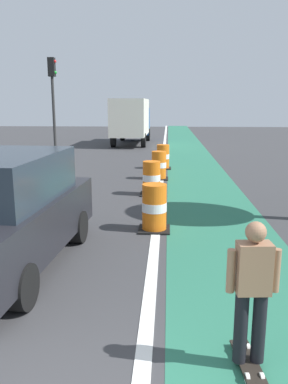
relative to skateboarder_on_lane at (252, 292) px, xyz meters
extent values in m
cube|color=#286B51|center=(0.33, 10.61, -0.91)|extent=(2.50, 80.00, 0.01)
cube|color=silver|center=(-1.17, 10.61, -0.91)|extent=(0.20, 80.00, 0.01)
cube|color=black|center=(0.00, 0.00, -0.84)|extent=(0.29, 0.82, 0.02)
cylinder|color=silver|center=(-0.10, 0.25, -0.86)|extent=(0.05, 0.11, 0.11)
cylinder|color=silver|center=(0.05, 0.27, -0.86)|extent=(0.05, 0.11, 0.11)
cylinder|color=silver|center=(-0.05, -0.27, -0.86)|extent=(0.05, 0.11, 0.11)
cylinder|color=silver|center=(0.10, -0.25, -0.86)|extent=(0.05, 0.11, 0.11)
cylinder|color=black|center=(-0.10, -0.01, -0.42)|extent=(0.15, 0.15, 0.82)
cylinder|color=black|center=(0.10, 0.01, -0.42)|extent=(0.15, 0.15, 0.82)
cube|color=#9E7051|center=(0.00, 0.00, 0.27)|extent=(0.38, 0.25, 0.56)
cylinder|color=#9E7051|center=(-0.24, -0.02, 0.24)|extent=(0.09, 0.09, 0.48)
cylinder|color=#9E7051|center=(0.24, 0.02, 0.24)|extent=(0.09, 0.09, 0.48)
sphere|color=#9E7051|center=(0.00, 0.00, 0.67)|extent=(0.22, 0.22, 0.22)
cube|color=black|center=(-3.70, 2.58, -0.12)|extent=(2.10, 4.70, 0.90)
cube|color=#232D38|center=(-3.70, 2.58, 0.73)|extent=(1.78, 2.94, 0.80)
cylinder|color=black|center=(-4.44, 4.05, -0.57)|extent=(0.32, 0.70, 0.68)
cylinder|color=black|center=(-2.80, 3.96, -0.57)|extent=(0.32, 0.70, 0.68)
cylinder|color=black|center=(-2.97, 1.11, -0.57)|extent=(0.32, 0.70, 0.68)
cylinder|color=orange|center=(-1.21, 4.87, -0.66)|extent=(0.56, 0.56, 0.42)
cylinder|color=white|center=(-1.21, 4.87, -0.35)|extent=(0.57, 0.57, 0.21)
cylinder|color=orange|center=(-1.21, 4.87, -0.03)|extent=(0.56, 0.56, 0.42)
cube|color=black|center=(-1.21, 4.87, -0.89)|extent=(0.73, 0.73, 0.04)
cylinder|color=orange|center=(-1.43, 8.58, -0.66)|extent=(0.56, 0.56, 0.42)
cylinder|color=white|center=(-1.43, 8.58, -0.35)|extent=(0.57, 0.57, 0.21)
cylinder|color=orange|center=(-1.43, 8.58, -0.03)|extent=(0.56, 0.56, 0.42)
cube|color=black|center=(-1.43, 8.58, -0.89)|extent=(0.73, 0.73, 0.04)
cylinder|color=orange|center=(-1.26, 11.36, -0.66)|extent=(0.56, 0.56, 0.42)
cylinder|color=white|center=(-1.26, 11.36, -0.35)|extent=(0.57, 0.57, 0.21)
cylinder|color=orange|center=(-1.26, 11.36, -0.03)|extent=(0.56, 0.56, 0.42)
cube|color=black|center=(-1.26, 11.36, -0.89)|extent=(0.73, 0.73, 0.04)
cylinder|color=orange|center=(-1.14, 13.94, -0.66)|extent=(0.56, 0.56, 0.42)
cylinder|color=white|center=(-1.14, 13.94, -0.35)|extent=(0.57, 0.57, 0.21)
cylinder|color=orange|center=(-1.14, 13.94, -0.03)|extent=(0.56, 0.56, 0.42)
cube|color=black|center=(-1.14, 13.94, -0.89)|extent=(0.73, 0.73, 0.04)
cube|color=silver|center=(-3.60, 24.41, 1.07)|extent=(2.36, 5.62, 2.50)
cube|color=#19478C|center=(-3.56, 28.26, 0.62)|extent=(2.22, 1.92, 2.10)
cylinder|color=black|center=(-4.59, 28.07, -0.43)|extent=(0.31, 0.96, 0.96)
cylinder|color=black|center=(-2.53, 28.05, -0.43)|extent=(0.31, 0.96, 0.96)
cylinder|color=black|center=(-4.64, 23.02, -0.43)|extent=(0.31, 0.96, 0.96)
cylinder|color=black|center=(-2.58, 23.00, -0.43)|extent=(0.31, 0.96, 0.96)
cylinder|color=#2D2D2D|center=(-6.67, 16.06, 1.19)|extent=(0.14, 0.14, 4.20)
cube|color=black|center=(-6.67, 16.06, 3.74)|extent=(0.32, 0.32, 0.90)
sphere|color=red|center=(-6.50, 16.06, 4.00)|extent=(0.16, 0.16, 0.16)
sphere|color=green|center=(-6.50, 16.06, 3.48)|extent=(0.16, 0.16, 0.16)
camera|label=1|loc=(-0.92, -3.98, 1.96)|focal=37.20mm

